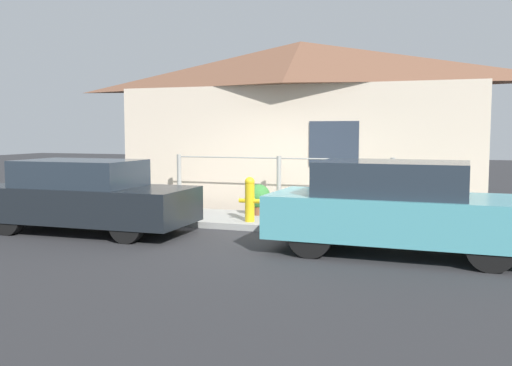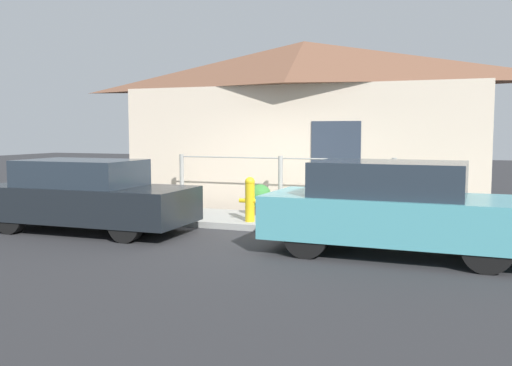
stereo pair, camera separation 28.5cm
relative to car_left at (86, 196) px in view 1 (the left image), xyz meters
name	(u,v)px [view 1 (the left image)]	position (x,y,z in m)	size (l,w,h in m)	color
ground_plane	(253,232)	(2.94, 1.11, -0.68)	(60.00, 60.00, 0.00)	#2D2D30
sidewalk	(268,221)	(2.94, 2.01, -0.62)	(24.00, 1.80, 0.12)	#9E9E99
house	(299,75)	(2.95, 4.39, 2.56)	(8.87, 2.23, 4.05)	beige
fence	(279,182)	(2.94, 2.77, 0.12)	(4.90, 0.10, 1.25)	#999993
car_left	(86,196)	(0.00, 0.00, 0.00)	(4.03, 1.69, 1.36)	black
car_right	(400,208)	(5.74, 0.00, 0.04)	(4.11, 1.77, 1.44)	teal
fire_hydrant	(250,198)	(2.74, 1.49, -0.10)	(0.44, 0.20, 0.88)	yellow
potted_plant_near_hydrant	(258,197)	(2.61, 2.38, -0.18)	(0.51, 0.51, 0.66)	brown
potted_plant_by_fence	(143,196)	(-0.10, 2.26, -0.25)	(0.45, 0.45, 0.58)	#9E5638
potted_plant_corner	(374,206)	(5.07, 2.15, -0.23)	(0.48, 0.48, 0.60)	slate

